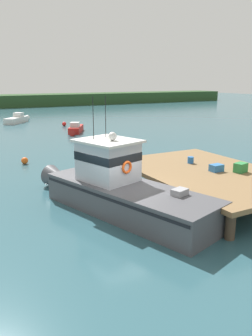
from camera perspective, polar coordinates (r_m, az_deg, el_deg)
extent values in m
plane|color=#2D5660|center=(14.64, -0.94, -7.36)|extent=(200.00, 200.00, 0.00)
cylinder|color=#4C3D2D|center=(12.65, 17.04, -9.24)|extent=(0.36, 0.36, 1.00)
cylinder|color=#4C3D2D|center=(18.90, -0.84, -0.66)|extent=(0.36, 0.36, 1.00)
cylinder|color=#4C3D2D|center=(21.74, 11.37, 1.08)|extent=(0.36, 0.36, 1.00)
cube|color=olive|center=(16.95, 13.56, -0.78)|extent=(6.00, 9.00, 0.20)
cube|color=#4C4C51|center=(14.29, 0.33, -5.57)|extent=(4.71, 8.38, 1.10)
cone|color=#4C4C51|center=(17.88, -11.02, -1.67)|extent=(1.58, 2.04, 1.10)
cube|color=black|center=(14.14, 0.33, -3.85)|extent=(4.69, 8.23, 0.12)
cube|color=#4C4C51|center=(14.09, 0.33, -3.24)|extent=(4.75, 8.39, 0.12)
cube|color=silver|center=(14.69, -3.02, 0.90)|extent=(2.46, 2.66, 1.80)
cube|color=black|center=(14.62, -3.04, 2.09)|extent=(2.48, 2.68, 0.36)
cube|color=silver|center=(14.49, -3.07, 4.55)|extent=(2.77, 3.01, 0.10)
sphere|color=white|center=(14.24, -2.27, 5.31)|extent=(0.36, 0.36, 0.36)
cylinder|color=black|center=(14.50, -5.50, 8.30)|extent=(0.03, 0.03, 1.80)
cylinder|color=black|center=(14.96, -3.43, 8.53)|extent=(0.03, 0.03, 1.80)
cube|color=#939399|center=(13.12, 8.96, -4.23)|extent=(0.70, 0.60, 0.36)
torus|color=orange|center=(12.10, 8.61, -6.46)|extent=(0.70, 0.70, 0.12)
torus|color=#EA5119|center=(13.89, 0.16, 0.12)|extent=(0.55, 0.25, 0.54)
cube|color=#3370B2|center=(16.89, 14.87, 0.02)|extent=(0.60, 0.45, 0.34)
cube|color=#2D8442|center=(17.04, 18.60, 0.07)|extent=(0.68, 0.56, 0.45)
cylinder|color=#2866B2|center=(18.22, 10.74, 1.32)|extent=(0.32, 0.32, 0.34)
cube|color=red|center=(37.02, -8.35, 6.44)|extent=(2.72, 3.65, 0.65)
cone|color=red|center=(34.85, -8.90, 5.92)|extent=(1.00, 1.09, 0.65)
cube|color=silver|center=(36.34, -8.54, 7.18)|extent=(1.22, 1.22, 0.48)
cube|color=silver|center=(46.64, -17.88, 7.61)|extent=(3.59, 3.91, 0.73)
cone|color=silver|center=(48.84, -16.43, 8.00)|extent=(1.21, 1.24, 0.73)
cube|color=silver|center=(47.19, -17.52, 8.50)|extent=(1.44, 1.43, 0.55)
sphere|color=#EA5B19|center=(23.70, -16.58, 1.19)|extent=(0.45, 0.45, 0.45)
sphere|color=red|center=(42.22, -10.29, 7.26)|extent=(0.51, 0.51, 0.51)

